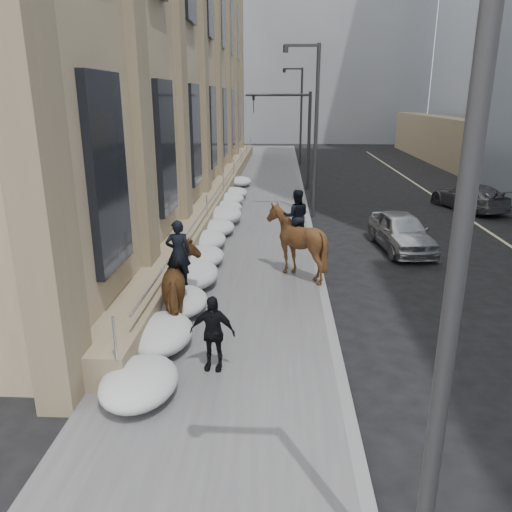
{
  "coord_description": "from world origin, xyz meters",
  "views": [
    {
      "loc": [
        1.3,
        -10.34,
        5.71
      ],
      "look_at": [
        0.66,
        2.15,
        1.7
      ],
      "focal_mm": 35.0,
      "sensor_mm": 36.0,
      "label": 1
    }
  ],
  "objects_px": {
    "pedestrian": "(212,333)",
    "mounted_horse_left": "(183,282)",
    "car_grey": "(469,197)",
    "car_silver": "(401,231)",
    "mounted_horse_right": "(296,239)"
  },
  "relations": [
    {
      "from": "pedestrian",
      "to": "car_silver",
      "type": "height_order",
      "value": "pedestrian"
    },
    {
      "from": "pedestrian",
      "to": "car_grey",
      "type": "xyz_separation_m",
      "value": [
        11.26,
        16.92,
        -0.26
      ]
    },
    {
      "from": "mounted_horse_left",
      "to": "car_grey",
      "type": "relative_size",
      "value": 0.55
    },
    {
      "from": "mounted_horse_right",
      "to": "mounted_horse_left",
      "type": "bearing_deg",
      "value": 47.57
    },
    {
      "from": "mounted_horse_left",
      "to": "pedestrian",
      "type": "relative_size",
      "value": 1.59
    },
    {
      "from": "pedestrian",
      "to": "mounted_horse_left",
      "type": "bearing_deg",
      "value": 120.28
    },
    {
      "from": "mounted_horse_right",
      "to": "car_silver",
      "type": "relative_size",
      "value": 0.65
    },
    {
      "from": "pedestrian",
      "to": "car_silver",
      "type": "xyz_separation_m",
      "value": [
        6.08,
        9.46,
        -0.22
      ]
    },
    {
      "from": "mounted_horse_right",
      "to": "car_grey",
      "type": "bearing_deg",
      "value": -133.53
    },
    {
      "from": "mounted_horse_left",
      "to": "car_grey",
      "type": "xyz_separation_m",
      "value": [
        12.34,
        14.54,
        -0.48
      ]
    },
    {
      "from": "pedestrian",
      "to": "car_grey",
      "type": "height_order",
      "value": "pedestrian"
    },
    {
      "from": "mounted_horse_left",
      "to": "mounted_horse_right",
      "type": "bearing_deg",
      "value": -140.6
    },
    {
      "from": "mounted_horse_right",
      "to": "pedestrian",
      "type": "height_order",
      "value": "mounted_horse_right"
    },
    {
      "from": "car_silver",
      "to": "car_grey",
      "type": "height_order",
      "value": "car_silver"
    },
    {
      "from": "mounted_horse_left",
      "to": "mounted_horse_right",
      "type": "xyz_separation_m",
      "value": [
        2.98,
        3.61,
        0.18
      ]
    }
  ]
}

